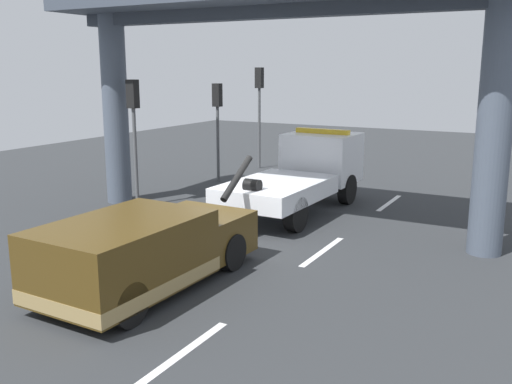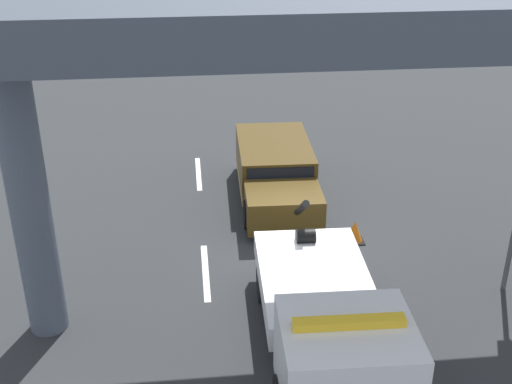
{
  "view_description": "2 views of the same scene",
  "coord_description": "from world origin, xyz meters",
  "px_view_note": "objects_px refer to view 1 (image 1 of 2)",
  "views": [
    {
      "loc": [
        -12.78,
        -7.41,
        4.49
      ],
      "look_at": [
        0.52,
        -0.15,
        1.2
      ],
      "focal_mm": 40.13,
      "sensor_mm": 36.0,
      "label": 1
    },
    {
      "loc": [
        14.21,
        -2.58,
        9.29
      ],
      "look_at": [
        -1.4,
        -0.89,
        1.5
      ],
      "focal_mm": 46.58,
      "sensor_mm": 36.0,
      "label": 2
    }
  ],
  "objects_px": {
    "towed_van_green": "(143,252)",
    "traffic_light_far": "(218,110)",
    "traffic_light_mid": "(260,96)",
    "traffic_cone_orange": "(163,229)",
    "tow_truck_white": "(304,171)",
    "traffic_light_near": "(134,115)"
  },
  "relations": [
    {
      "from": "traffic_light_mid",
      "to": "traffic_cone_orange",
      "type": "distance_m",
      "value": 11.93
    },
    {
      "from": "traffic_light_near",
      "to": "towed_van_green",
      "type": "bearing_deg",
      "value": -138.92
    },
    {
      "from": "traffic_light_far",
      "to": "traffic_cone_orange",
      "type": "height_order",
      "value": "traffic_light_far"
    },
    {
      "from": "tow_truck_white",
      "to": "traffic_light_far",
      "type": "xyz_separation_m",
      "value": [
        2.48,
        4.87,
        1.65
      ]
    },
    {
      "from": "tow_truck_white",
      "to": "traffic_light_near",
      "type": "relative_size",
      "value": 1.76
    },
    {
      "from": "towed_van_green",
      "to": "traffic_cone_orange",
      "type": "distance_m",
      "value": 3.46
    },
    {
      "from": "traffic_light_mid",
      "to": "traffic_light_near",
      "type": "bearing_deg",
      "value": 180.0
    },
    {
      "from": "traffic_light_far",
      "to": "traffic_light_near",
      "type": "bearing_deg",
      "value": 180.0
    },
    {
      "from": "traffic_light_far",
      "to": "traffic_cone_orange",
      "type": "xyz_separation_m",
      "value": [
        -7.63,
        -3.07,
        -2.56
      ]
    },
    {
      "from": "tow_truck_white",
      "to": "traffic_light_near",
      "type": "xyz_separation_m",
      "value": [
        -2.52,
        4.87,
        1.82
      ]
    },
    {
      "from": "traffic_light_near",
      "to": "traffic_light_far",
      "type": "height_order",
      "value": "traffic_light_near"
    },
    {
      "from": "towed_van_green",
      "to": "traffic_light_far",
      "type": "bearing_deg",
      "value": 24.66
    },
    {
      "from": "traffic_light_far",
      "to": "traffic_light_mid",
      "type": "xyz_separation_m",
      "value": [
        3.5,
        -0.0,
        0.43
      ]
    },
    {
      "from": "traffic_light_far",
      "to": "traffic_light_mid",
      "type": "height_order",
      "value": "traffic_light_mid"
    },
    {
      "from": "towed_van_green",
      "to": "traffic_light_near",
      "type": "distance_m",
      "value": 7.71
    },
    {
      "from": "traffic_light_mid",
      "to": "traffic_light_far",
      "type": "bearing_deg",
      "value": 180.0
    },
    {
      "from": "towed_van_green",
      "to": "traffic_light_near",
      "type": "relative_size",
      "value": 1.27
    },
    {
      "from": "traffic_light_far",
      "to": "traffic_light_mid",
      "type": "relative_size",
      "value": 0.86
    },
    {
      "from": "traffic_light_mid",
      "to": "traffic_cone_orange",
      "type": "bearing_deg",
      "value": -164.56
    },
    {
      "from": "tow_truck_white",
      "to": "towed_van_green",
      "type": "distance_m",
      "value": 8.09
    },
    {
      "from": "traffic_cone_orange",
      "to": "traffic_light_mid",
      "type": "bearing_deg",
      "value": 15.44
    },
    {
      "from": "traffic_light_mid",
      "to": "traffic_cone_orange",
      "type": "height_order",
      "value": "traffic_light_mid"
    }
  ]
}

